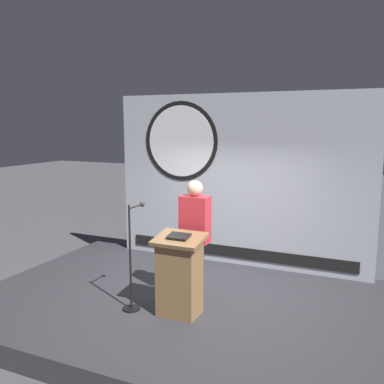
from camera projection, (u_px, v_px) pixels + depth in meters
name	position (u px, v px, depth m)	size (l,w,h in m)	color
ground_plane	(196.00, 322.00, 6.04)	(40.00, 40.00, 0.00)	#4C4C51
stage_platform	(196.00, 312.00, 6.01)	(6.40, 4.00, 0.30)	#333338
banner_display	(235.00, 180.00, 7.43)	(4.63, 0.12, 3.03)	#B2B7C1
podium	(180.00, 275.00, 5.53)	(0.64, 0.50, 1.10)	olive
speaker_person	(195.00, 240.00, 5.90)	(0.40, 0.26, 1.74)	black
microphone_stand	(132.00, 273.00, 5.71)	(0.24, 0.49, 1.45)	black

